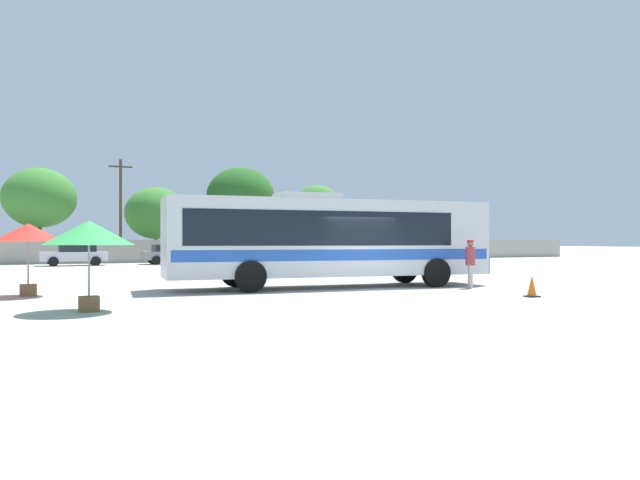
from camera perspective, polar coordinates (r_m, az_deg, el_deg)
name	(u,v)px	position (r m, az deg, el deg)	size (l,w,h in m)	color
ground_plane	(269,275)	(29.29, -4.92, -3.37)	(300.00, 300.00, 0.00)	#A3A099
perimeter_wall	(184,251)	(48.54, -12.83, -1.03)	(80.00, 0.30, 1.77)	#9E998C
coach_bus_silver_blue	(327,237)	(21.43, 0.66, 0.25)	(11.91, 3.59, 3.36)	silver
attendant_by_bus_door	(470,261)	(21.67, 14.18, -1.94)	(0.46, 0.46, 1.70)	#B7B2A8
vendor_umbrella_near_gate_red	(28,234)	(20.03, -26.11, 0.49)	(1.98, 1.98, 2.20)	gray
vendor_umbrella_secondary_green	(89,235)	(15.09, -21.21, 0.47)	(2.08, 2.08, 2.15)	gray
parked_car_leftmost_silver	(75,254)	(43.79, -22.40, -1.27)	(4.31, 2.13, 1.45)	#B7BABF
parked_car_second_grey	(173,254)	(44.53, -13.89, -1.27)	(4.46, 2.02, 1.42)	slate
parked_car_third_red	(263,253)	(45.15, -5.50, -1.25)	(4.29, 2.10, 1.45)	red
utility_pole_near	(121,208)	(50.50, -18.52, 2.89)	(1.80, 0.24, 8.25)	#4C3823
roadside_tree_left	(40,198)	(50.29, -25.22, 3.66)	(5.36, 5.36, 7.25)	brown
roadside_tree_midleft	(156,213)	(53.47, -15.41, 2.48)	(5.25, 5.25, 6.32)	brown
roadside_tree_midright	(240,196)	(53.70, -7.61, 4.17)	(6.00, 6.00, 8.23)	brown
roadside_tree_right	(317,207)	(57.19, -0.31, 3.21)	(4.76, 4.76, 7.01)	brown
traffic_cone_on_apron	(532,287)	(18.86, 19.60, -4.22)	(0.36, 0.36, 0.64)	black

